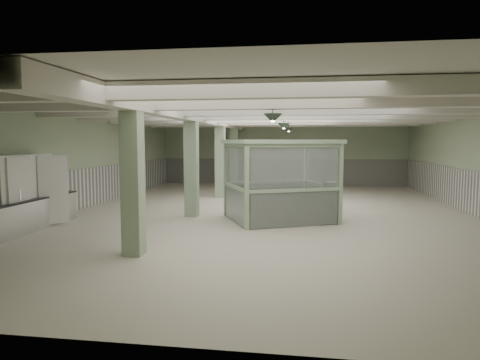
# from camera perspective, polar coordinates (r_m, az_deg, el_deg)

# --- Properties ---
(floor) EXTENTS (20.00, 20.00, 0.00)m
(floor) POSITION_cam_1_polar(r_m,az_deg,el_deg) (15.16, 3.77, -4.40)
(floor) COLOR silver
(floor) RESTS_ON ground
(ceiling) EXTENTS (14.00, 20.00, 0.02)m
(ceiling) POSITION_cam_1_polar(r_m,az_deg,el_deg) (14.98, 3.85, 9.30)
(ceiling) COLOR beige
(ceiling) RESTS_ON wall_back
(wall_back) EXTENTS (14.00, 0.02, 3.60)m
(wall_back) POSITION_cam_1_polar(r_m,az_deg,el_deg) (24.94, 5.67, 3.53)
(wall_back) COLOR #A3B591
(wall_back) RESTS_ON floor
(wall_front) EXTENTS (14.00, 0.02, 3.60)m
(wall_front) POSITION_cam_1_polar(r_m,az_deg,el_deg) (5.10, -5.35, -3.11)
(wall_front) COLOR #A3B591
(wall_front) RESTS_ON floor
(wall_left) EXTENTS (0.02, 20.00, 3.60)m
(wall_left) POSITION_cam_1_polar(r_m,az_deg,el_deg) (17.02, -20.41, 2.43)
(wall_left) COLOR #A3B591
(wall_left) RESTS_ON floor
(wainscot_left) EXTENTS (0.05, 19.90, 1.50)m
(wainscot_left) POSITION_cam_1_polar(r_m,az_deg,el_deg) (17.09, -20.22, -1.08)
(wainscot_left) COLOR white
(wainscot_left) RESTS_ON floor
(wainscot_back) EXTENTS (13.90, 0.05, 1.50)m
(wainscot_back) POSITION_cam_1_polar(r_m,az_deg,el_deg) (24.96, 5.65, 1.12)
(wainscot_back) COLOR white
(wainscot_back) RESTS_ON floor
(girder) EXTENTS (0.45, 19.90, 0.40)m
(girder) POSITION_cam_1_polar(r_m,az_deg,el_deg) (15.37, -5.58, 8.36)
(girder) COLOR silver
(girder) RESTS_ON ceiling
(beam_a) EXTENTS (13.90, 0.35, 0.32)m
(beam_a) POSITION_cam_1_polar(r_m,az_deg,el_deg) (7.54, -0.84, 11.96)
(beam_a) COLOR silver
(beam_a) RESTS_ON ceiling
(beam_b) EXTENTS (13.90, 0.35, 0.32)m
(beam_b) POSITION_cam_1_polar(r_m,az_deg,el_deg) (10.01, 1.51, 10.30)
(beam_b) COLOR silver
(beam_b) RESTS_ON ceiling
(beam_c) EXTENTS (13.90, 0.35, 0.32)m
(beam_c) POSITION_cam_1_polar(r_m,az_deg,el_deg) (12.49, 2.91, 9.29)
(beam_c) COLOR silver
(beam_c) RESTS_ON ceiling
(beam_d) EXTENTS (13.90, 0.35, 0.32)m
(beam_d) POSITION_cam_1_polar(r_m,az_deg,el_deg) (14.97, 3.85, 8.61)
(beam_d) COLOR silver
(beam_d) RESTS_ON ceiling
(beam_e) EXTENTS (13.90, 0.35, 0.32)m
(beam_e) POSITION_cam_1_polar(r_m,az_deg,el_deg) (17.46, 4.51, 8.13)
(beam_e) COLOR silver
(beam_e) RESTS_ON ceiling
(beam_f) EXTENTS (13.90, 0.35, 0.32)m
(beam_f) POSITION_cam_1_polar(r_m,az_deg,el_deg) (19.95, 5.01, 7.76)
(beam_f) COLOR silver
(beam_f) RESTS_ON ceiling
(beam_g) EXTENTS (13.90, 0.35, 0.32)m
(beam_g) POSITION_cam_1_polar(r_m,az_deg,el_deg) (22.45, 5.40, 7.48)
(beam_g) COLOR silver
(beam_g) RESTS_ON ceiling
(column_a) EXTENTS (0.42, 0.42, 3.60)m
(column_a) POSITION_cam_1_polar(r_m,az_deg,el_deg) (9.66, -14.14, 0.71)
(column_a) COLOR #99B390
(column_a) RESTS_ON floor
(column_b) EXTENTS (0.42, 0.42, 3.60)m
(column_b) POSITION_cam_1_polar(r_m,az_deg,el_deg) (14.40, -6.49, 2.28)
(column_b) COLOR #99B390
(column_b) RESTS_ON floor
(column_c) EXTENTS (0.42, 0.42, 3.60)m
(column_c) POSITION_cam_1_polar(r_m,az_deg,el_deg) (19.27, -2.66, 3.05)
(column_c) COLOR #99B390
(column_c) RESTS_ON floor
(column_d) EXTENTS (0.42, 0.42, 3.60)m
(column_d) POSITION_cam_1_polar(r_m,az_deg,el_deg) (23.21, -0.76, 3.43)
(column_d) COLOR #99B390
(column_d) RESTS_ON floor
(pendant_front) EXTENTS (0.44, 0.44, 0.22)m
(pendant_front) POSITION_cam_1_polar(r_m,az_deg,el_deg) (9.93, 4.40, 8.19)
(pendant_front) COLOR #2D3C30
(pendant_front) RESTS_ON ceiling
(pendant_mid) EXTENTS (0.44, 0.44, 0.22)m
(pendant_mid) POSITION_cam_1_polar(r_m,az_deg,el_deg) (15.42, 5.86, 7.12)
(pendant_mid) COLOR #2D3C30
(pendant_mid) RESTS_ON ceiling
(pendant_back) EXTENTS (0.44, 0.44, 0.22)m
(pendant_back) POSITION_cam_1_polar(r_m,az_deg,el_deg) (20.41, 6.50, 6.65)
(pendant_back) COLOR #2D3C30
(pendant_back) RESTS_ON ceiling
(prep_counter) EXTENTS (0.81, 4.62, 0.91)m
(prep_counter) POSITION_cam_1_polar(r_m,az_deg,el_deg) (13.35, -27.26, -4.29)
(prep_counter) COLOR #BCBDC1
(prep_counter) RESTS_ON floor
(pitcher_near) EXTENTS (0.20, 0.23, 0.29)m
(pitcher_near) POSITION_cam_1_polar(r_m,az_deg,el_deg) (14.47, -23.23, -1.11)
(pitcher_near) COLOR #BCBDC1
(pitcher_near) RESTS_ON prep_counter
(pitcher_far) EXTENTS (0.20, 0.23, 0.25)m
(pitcher_far) POSITION_cam_1_polar(r_m,az_deg,el_deg) (14.22, -25.19, -1.36)
(pitcher_far) COLOR #BCBDC1
(pitcher_far) RESTS_ON prep_counter
(veg_colander) EXTENTS (0.49, 0.49, 0.20)m
(veg_colander) POSITION_cam_1_polar(r_m,az_deg,el_deg) (14.65, -23.73, -1.23)
(veg_colander) COLOR #3F4044
(veg_colander) RESTS_ON prep_counter
(orange_bowl) EXTENTS (0.27, 0.27, 0.08)m
(orange_bowl) POSITION_cam_1_polar(r_m,az_deg,el_deg) (13.83, -25.94, -1.92)
(orange_bowl) COLOR #B2B2B7
(orange_bowl) RESTS_ON prep_counter
(walkin_cooler) EXTENTS (1.01, 2.30, 2.11)m
(walkin_cooler) POSITION_cam_1_polar(r_m,az_deg,el_deg) (13.50, -27.09, -1.64)
(walkin_cooler) COLOR white
(walkin_cooler) RESTS_ON floor
(guard_booth) EXTENTS (4.02, 3.78, 2.57)m
(guard_booth) POSITION_cam_1_polar(r_m,az_deg,el_deg) (13.66, 5.35, 1.89)
(guard_booth) COLOR #A0BF98
(guard_booth) RESTS_ON floor
(filing_cabinet) EXTENTS (0.60, 0.69, 1.26)m
(filing_cabinet) POSITION_cam_1_polar(r_m,az_deg,el_deg) (13.77, 12.21, -2.84)
(filing_cabinet) COLOR #656655
(filing_cabinet) RESTS_ON floor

